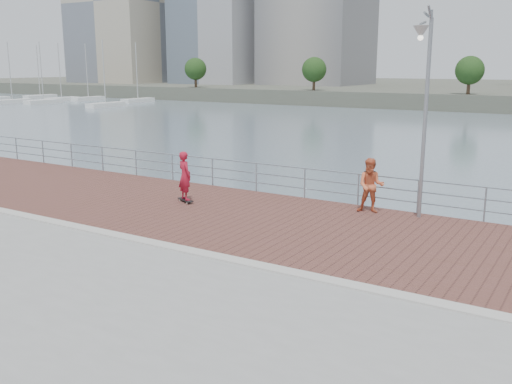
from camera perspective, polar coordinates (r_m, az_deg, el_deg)
The scene contains 9 objects.
water at distance 15.23m, azimuth -4.08°, elevation -13.64°, with size 400.00×400.00×0.00m, color slate.
brick_lane at distance 17.35m, azimuth 2.79°, elevation -3.18°, with size 40.00×6.80×0.02m, color brown.
curb at distance 14.44m, azimuth -4.21°, elevation -6.40°, with size 40.00×0.40×0.06m, color #B7B5AD.
guardrail at distance 20.15m, azimuth 7.51°, elevation 0.95°, with size 39.06×0.06×1.13m.
street_lamp at distance 17.74m, azimuth 16.41°, elevation 10.87°, with size 0.45×1.30×6.11m.
skateboard at distance 20.12m, azimuth -7.07°, elevation -0.80°, with size 0.84×0.53×0.10m.
skateboarder at distance 19.93m, azimuth -7.14°, elevation 1.62°, with size 0.62×0.41×1.71m, color #A9162C.
bystander at distance 18.78m, azimuth 11.42°, elevation 0.63°, with size 0.86×0.67×1.78m, color #DB6A40.
marina at distance 112.80m, azimuth -19.07°, elevation 8.76°, with size 32.76×21.18×10.65m.
Camera 1 is at (8.07, -11.02, 4.73)m, focal length 40.00 mm.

